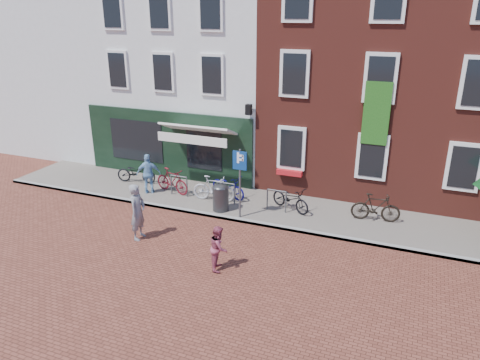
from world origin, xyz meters
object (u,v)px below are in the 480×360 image
at_px(boy, 219,248).
at_px(parking_sign, 240,172).
at_px(bicycle_3, 214,188).
at_px(bicycle_5, 376,207).
at_px(woman, 138,212).
at_px(bicycle_4, 291,198).
at_px(cafe_person, 149,174).
at_px(bicycle_1, 172,181).
at_px(bicycle_2, 228,186).
at_px(bicycle_0, 136,172).
at_px(litter_bin, 221,196).

bearing_deg(boy, parking_sign, -6.06).
relative_size(bicycle_3, bicycle_5, 1.00).
bearing_deg(woman, boy, -106.84).
distance_m(boy, bicycle_4, 4.56).
bearing_deg(woman, parking_sign, -48.99).
relative_size(cafe_person, bicycle_4, 0.94).
relative_size(woman, boy, 1.40).
bearing_deg(bicycle_1, cafe_person, 129.14).
relative_size(cafe_person, bicycle_3, 0.97).
bearing_deg(boy, bicycle_2, 2.74).
xyz_separation_m(bicycle_1, bicycle_3, (1.90, -0.14, 0.00)).
bearing_deg(bicycle_3, bicycle_1, 78.85).
height_order(woman, bicycle_3, woman).
bearing_deg(bicycle_3, woman, 156.68).
bearing_deg(boy, bicycle_3, 9.18).
relative_size(bicycle_0, bicycle_5, 1.03).
xyz_separation_m(bicycle_0, bicycle_5, (9.80, -0.09, 0.05)).
distance_m(litter_bin, bicycle_4, 2.54).
height_order(boy, cafe_person, cafe_person).
relative_size(boy, bicycle_5, 0.80).
height_order(bicycle_2, bicycle_4, same).
bearing_deg(woman, bicycle_1, 9.37).
xyz_separation_m(cafe_person, bicycle_2, (3.08, 0.80, -0.36)).
relative_size(bicycle_1, bicycle_3, 1.00).
xyz_separation_m(litter_bin, cafe_person, (-3.33, 0.47, 0.25)).
xyz_separation_m(bicycle_0, bicycle_1, (1.98, -0.42, 0.05)).
relative_size(bicycle_0, bicycle_2, 1.00).
distance_m(bicycle_2, bicycle_4, 2.61).
distance_m(litter_bin, cafe_person, 3.37).
distance_m(litter_bin, bicycle_1, 2.64).
relative_size(parking_sign, bicycle_3, 1.51).
height_order(cafe_person, bicycle_5, cafe_person).
bearing_deg(bicycle_0, bicycle_1, -111.65).
relative_size(bicycle_3, bicycle_4, 0.97).
bearing_deg(bicycle_5, woman, 112.31).
relative_size(boy, bicycle_0, 0.78).
height_order(litter_bin, bicycle_4, litter_bin).
relative_size(bicycle_2, bicycle_3, 1.03).
relative_size(boy, bicycle_3, 0.80).
bearing_deg(boy, bicycle_5, -56.57).
bearing_deg(boy, bicycle_1, 25.11).
height_order(bicycle_0, bicycle_4, same).
bearing_deg(bicycle_1, bicycle_3, -79.65).
bearing_deg(cafe_person, bicycle_2, 166.15).
relative_size(cafe_person, bicycle_0, 0.94).
relative_size(bicycle_0, bicycle_1, 1.03).
relative_size(woman, cafe_person, 1.16).
xyz_separation_m(woman, boy, (3.16, -0.72, -0.27)).
distance_m(boy, bicycle_5, 6.03).
xyz_separation_m(bicycle_2, bicycle_5, (5.57, -0.09, 0.05)).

